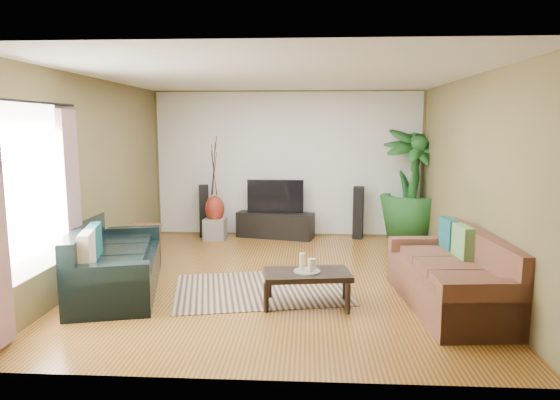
# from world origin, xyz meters

# --- Properties ---
(floor) EXTENTS (5.50, 5.50, 0.00)m
(floor) POSITION_xyz_m (0.00, 0.00, 0.00)
(floor) COLOR olive
(floor) RESTS_ON ground
(ceiling) EXTENTS (5.50, 5.50, 0.00)m
(ceiling) POSITION_xyz_m (0.00, 0.00, 2.70)
(ceiling) COLOR white
(ceiling) RESTS_ON ground
(wall_back) EXTENTS (5.00, 0.00, 5.00)m
(wall_back) POSITION_xyz_m (0.00, 2.75, 1.35)
(wall_back) COLOR brown
(wall_back) RESTS_ON ground
(wall_front) EXTENTS (5.00, 0.00, 5.00)m
(wall_front) POSITION_xyz_m (0.00, -2.75, 1.35)
(wall_front) COLOR brown
(wall_front) RESTS_ON ground
(wall_left) EXTENTS (0.00, 5.50, 5.50)m
(wall_left) POSITION_xyz_m (-2.50, 0.00, 1.35)
(wall_left) COLOR brown
(wall_left) RESTS_ON ground
(wall_right) EXTENTS (0.00, 5.50, 5.50)m
(wall_right) POSITION_xyz_m (2.50, 0.00, 1.35)
(wall_right) COLOR brown
(wall_right) RESTS_ON ground
(backwall_panel) EXTENTS (4.90, 0.00, 4.90)m
(backwall_panel) POSITION_xyz_m (0.00, 2.74, 1.35)
(backwall_panel) COLOR white
(backwall_panel) RESTS_ON ground
(window_pane) EXTENTS (0.00, 1.80, 1.80)m
(window_pane) POSITION_xyz_m (-2.48, -1.60, 1.40)
(window_pane) COLOR white
(window_pane) RESTS_ON ground
(curtain_far) EXTENTS (0.08, 0.35, 2.20)m
(curtain_far) POSITION_xyz_m (-2.43, -0.85, 1.15)
(curtain_far) COLOR gray
(curtain_far) RESTS_ON ground
(curtain_rod) EXTENTS (0.03, 1.90, 0.03)m
(curtain_rod) POSITION_xyz_m (-2.43, -1.60, 2.30)
(curtain_rod) COLOR black
(curtain_rod) RESTS_ON ground
(sofa_left) EXTENTS (1.42, 2.32, 0.85)m
(sofa_left) POSITION_xyz_m (-2.01, -0.56, 0.42)
(sofa_left) COLOR black
(sofa_left) RESTS_ON floor
(sofa_right) EXTENTS (1.10, 2.12, 0.85)m
(sofa_right) POSITION_xyz_m (2.01, -0.95, 0.42)
(sofa_right) COLOR brown
(sofa_right) RESTS_ON floor
(area_rug) EXTENTS (2.41, 1.92, 0.01)m
(area_rug) POSITION_xyz_m (-0.20, -0.49, 0.01)
(area_rug) COLOR tan
(area_rug) RESTS_ON floor
(coffee_table) EXTENTS (1.05, 0.67, 0.40)m
(coffee_table) POSITION_xyz_m (0.38, -1.01, 0.20)
(coffee_table) COLOR black
(coffee_table) RESTS_ON floor
(candle_tray) EXTENTS (0.30, 0.30, 0.01)m
(candle_tray) POSITION_xyz_m (0.38, -1.01, 0.41)
(candle_tray) COLOR gray
(candle_tray) RESTS_ON coffee_table
(candle_tall) EXTENTS (0.06, 0.06, 0.20)m
(candle_tall) POSITION_xyz_m (0.32, -0.98, 0.51)
(candle_tall) COLOR beige
(candle_tall) RESTS_ON candle_tray
(candle_mid) EXTENTS (0.06, 0.06, 0.15)m
(candle_mid) POSITION_xyz_m (0.42, -1.05, 0.49)
(candle_mid) COLOR beige
(candle_mid) RESTS_ON candle_tray
(candle_short) EXTENTS (0.06, 0.06, 0.13)m
(candle_short) POSITION_xyz_m (0.45, -0.95, 0.48)
(candle_short) COLOR beige
(candle_short) RESTS_ON candle_tray
(tv_stand) EXTENTS (1.47, 0.73, 0.47)m
(tv_stand) POSITION_xyz_m (-0.22, 2.50, 0.23)
(tv_stand) COLOR black
(tv_stand) RESTS_ON floor
(television) EXTENTS (1.03, 0.06, 0.61)m
(television) POSITION_xyz_m (-0.22, 2.50, 0.77)
(television) COLOR black
(television) RESTS_ON tv_stand
(speaker_left) EXTENTS (0.21, 0.22, 0.97)m
(speaker_left) POSITION_xyz_m (-1.55, 2.50, 0.49)
(speaker_left) COLOR black
(speaker_left) RESTS_ON floor
(speaker_right) EXTENTS (0.21, 0.23, 0.96)m
(speaker_right) POSITION_xyz_m (1.30, 2.50, 0.48)
(speaker_right) COLOR black
(speaker_right) RESTS_ON floor
(potted_plant) EXTENTS (1.29, 1.29, 2.03)m
(potted_plant) POSITION_xyz_m (2.25, 2.50, 1.02)
(potted_plant) COLOR #1B521D
(potted_plant) RESTS_ON floor
(plant_pot) EXTENTS (0.38, 0.38, 0.29)m
(plant_pot) POSITION_xyz_m (2.25, 2.50, 0.15)
(plant_pot) COLOR black
(plant_pot) RESTS_ON floor
(pedestal) EXTENTS (0.39, 0.39, 0.38)m
(pedestal) POSITION_xyz_m (-1.31, 2.30, 0.19)
(pedestal) COLOR gray
(pedestal) RESTS_ON floor
(vase) EXTENTS (0.35, 0.35, 0.49)m
(vase) POSITION_xyz_m (-1.31, 2.30, 0.56)
(vase) COLOR maroon
(vase) RESTS_ON pedestal
(side_table) EXTENTS (0.49, 0.49, 0.48)m
(side_table) POSITION_xyz_m (-2.25, 1.14, 0.24)
(side_table) COLOR #955331
(side_table) RESTS_ON floor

